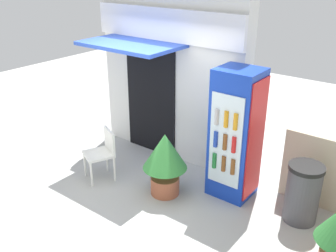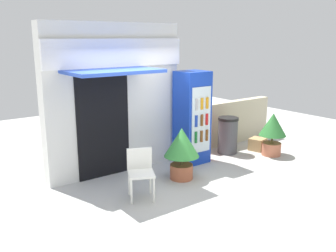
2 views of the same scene
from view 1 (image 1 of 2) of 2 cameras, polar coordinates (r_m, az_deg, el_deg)
ground at (r=6.13m, az=-7.36°, el=-9.96°), size 16.00×16.00×0.00m
storefront_building at (r=6.73m, az=0.27°, el=7.81°), size 2.92×1.30×2.97m
drink_cooler at (r=5.71m, az=10.09°, el=-1.31°), size 0.65×0.64×2.00m
plastic_chair at (r=6.34m, az=-9.69°, el=-3.63°), size 0.58×0.58×0.85m
potted_plant_near_shop at (r=5.77m, az=-0.46°, el=-4.74°), size 0.68×0.68×1.02m
trash_bin at (r=5.62m, az=19.49°, el=-9.43°), size 0.48×0.48×0.86m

